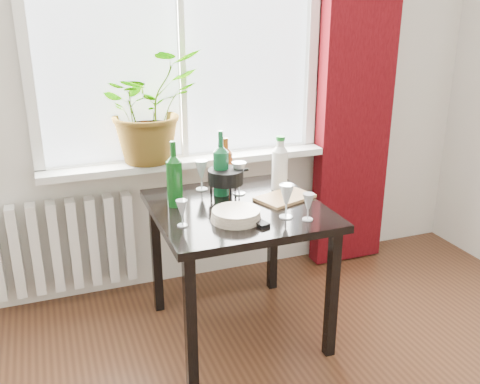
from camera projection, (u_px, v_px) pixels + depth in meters
name	position (u px, v px, depth m)	size (l,w,h in m)	color
window	(180.00, 25.00, 3.00)	(1.72, 0.08, 1.62)	white
windowsill	(188.00, 161.00, 3.20)	(1.72, 0.20, 0.04)	white
curtain	(357.00, 73.00, 3.38)	(0.50, 0.12, 2.56)	#3A0509
radiator	(65.00, 245.00, 3.13)	(0.80, 0.10, 0.55)	white
table	(238.00, 223.00, 2.76)	(0.85, 0.85, 0.74)	black
potted_plant	(148.00, 106.00, 3.03)	(0.58, 0.50, 0.64)	#28741F
wine_bottle_left	(174.00, 173.00, 2.68)	(0.08, 0.08, 0.35)	#0C4212
wine_bottle_right	(221.00, 163.00, 2.84)	(0.08, 0.08, 0.36)	#0D4725
bottle_amber	(226.00, 162.00, 2.98)	(0.07, 0.07, 0.29)	maroon
cleaning_bottle	(280.00, 162.00, 2.93)	(0.09, 0.09, 0.31)	silver
wineglass_front_right	(286.00, 201.00, 2.56)	(0.07, 0.07, 0.17)	white
wineglass_far_right	(308.00, 207.00, 2.54)	(0.06, 0.06, 0.14)	silver
wineglass_back_center	(239.00, 178.00, 2.88)	(0.08, 0.08, 0.18)	silver
wineglass_back_left	(201.00, 175.00, 2.94)	(0.07, 0.07, 0.17)	silver
wineglass_front_left	(182.00, 213.00, 2.47)	(0.05, 0.05, 0.13)	silver
plate_stack	(236.00, 215.00, 2.55)	(0.24, 0.24, 0.05)	beige
fondue_pot	(226.00, 183.00, 2.85)	(0.22, 0.19, 0.15)	black
tv_remote	(255.00, 221.00, 2.53)	(0.05, 0.17, 0.02)	black
cutting_board	(285.00, 197.00, 2.83)	(0.29, 0.19, 0.02)	#AE804E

